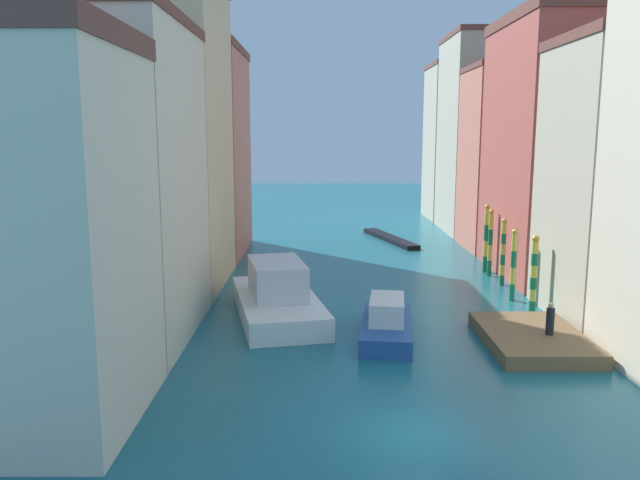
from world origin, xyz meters
TOP-DOWN VIEW (x-y plane):
  - ground_plane at (0.00, 24.50)m, footprint 154.00×154.00m
  - building_left_0 at (-12.79, 1.20)m, footprint 7.66×7.51m
  - building_left_1 at (-12.79, 10.09)m, footprint 7.66×10.39m
  - building_left_2 at (-12.79, 20.42)m, footprint 7.66×10.43m
  - building_left_3 at (-12.79, 31.31)m, footprint 7.66×11.08m
  - building_right_1 at (12.79, 13.08)m, footprint 7.66×7.95m
  - building_right_2 at (12.79, 23.22)m, footprint 7.66×11.71m
  - building_right_3 at (12.79, 33.29)m, footprint 7.66×7.84m
  - building_right_4 at (12.79, 42.37)m, footprint 7.66×10.14m
  - building_right_5 at (12.79, 52.06)m, footprint 7.66×8.49m
  - waterfront_dock at (6.59, 8.62)m, footprint 4.28×6.53m
  - person_on_dock at (7.19, 8.23)m, footprint 0.36×0.36m
  - mooring_pole_0 at (8.31, 13.88)m, footprint 0.39×0.39m
  - mooring_pole_1 at (7.97, 16.35)m, footprint 0.33×0.33m
  - mooring_pole_2 at (8.42, 19.98)m, footprint 0.33×0.33m
  - mooring_pole_3 at (8.35, 22.72)m, footprint 0.33×0.33m
  - mooring_pole_4 at (8.37, 23.89)m, footprint 0.36×0.36m
  - vaporetto_white at (-5.23, 13.18)m, footprint 5.83×10.17m
  - gondola_black at (3.22, 36.76)m, footprint 4.02×10.05m
  - motorboat_0 at (0.11, 9.70)m, footprint 3.01×6.44m

SIDE VIEW (x-z plane):
  - ground_plane at x=0.00m, z-range 0.00..0.00m
  - gondola_black at x=3.22m, z-range 0.00..0.39m
  - waterfront_dock at x=6.59m, z-range 0.00..0.63m
  - motorboat_0 at x=0.11m, z-range -0.25..1.66m
  - vaporetto_white at x=-5.23m, z-range -0.42..2.52m
  - person_on_dock at x=7.19m, z-range 0.58..2.03m
  - mooring_pole_1 at x=7.97m, z-range 0.05..4.19m
  - mooring_pole_0 at x=8.31m, z-range 0.06..4.25m
  - mooring_pole_2 at x=8.42m, z-range 0.05..4.29m
  - mooring_pole_3 at x=8.35m, z-range 0.05..4.53m
  - mooring_pole_4 at x=8.37m, z-range 0.06..4.75m
  - building_left_0 at x=-12.79m, z-range 0.01..12.79m
  - building_right_1 at x=12.79m, z-range 0.01..14.30m
  - building_left_1 at x=-12.79m, z-range 0.01..14.63m
  - building_right_3 at x=12.79m, z-range 0.01..14.85m
  - building_left_3 at x=-12.79m, z-range 0.01..16.04m
  - building_right_5 at x=12.79m, z-range 0.01..16.91m
  - building_right_2 at x=12.79m, z-range 0.01..17.02m
  - building_right_4 at x=12.79m, z-range 0.01..18.62m
  - building_left_2 at x=-12.79m, z-range 0.01..18.68m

